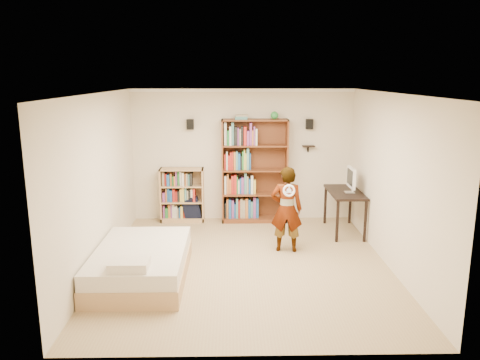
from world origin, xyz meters
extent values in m
cube|color=tan|center=(0.00, 0.00, 0.00)|extent=(4.50, 5.00, 0.01)
cube|color=beige|center=(0.00, 2.50, 1.35)|extent=(4.50, 0.02, 2.70)
cube|color=beige|center=(0.00, -2.50, 1.35)|extent=(4.50, 0.02, 2.70)
cube|color=beige|center=(-2.25, 0.00, 1.35)|extent=(0.02, 5.00, 2.70)
cube|color=beige|center=(2.25, 0.00, 1.35)|extent=(0.02, 5.00, 2.70)
cube|color=white|center=(0.00, 0.00, 2.70)|extent=(4.50, 5.00, 0.02)
cube|color=white|center=(0.00, 2.47, 2.67)|extent=(4.50, 0.06, 0.06)
cube|color=white|center=(0.00, -2.47, 2.67)|extent=(4.50, 0.06, 0.06)
cube|color=white|center=(-2.22, 0.00, 2.67)|extent=(0.06, 5.00, 0.06)
cube|color=white|center=(2.22, 0.00, 2.67)|extent=(0.06, 5.00, 0.06)
cube|color=black|center=(-1.05, 2.40, 2.00)|extent=(0.14, 0.12, 0.20)
cube|color=black|center=(1.35, 2.40, 2.00)|extent=(0.14, 0.12, 0.20)
cube|color=black|center=(1.35, 2.41, 1.55)|extent=(0.25, 0.16, 0.02)
imported|color=black|center=(0.70, 0.61, 0.74)|extent=(0.57, 0.41, 1.48)
torus|color=white|center=(0.70, 0.33, 1.13)|extent=(0.20, 0.08, 0.21)
camera|label=1|loc=(-0.23, -7.00, 2.95)|focal=35.00mm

